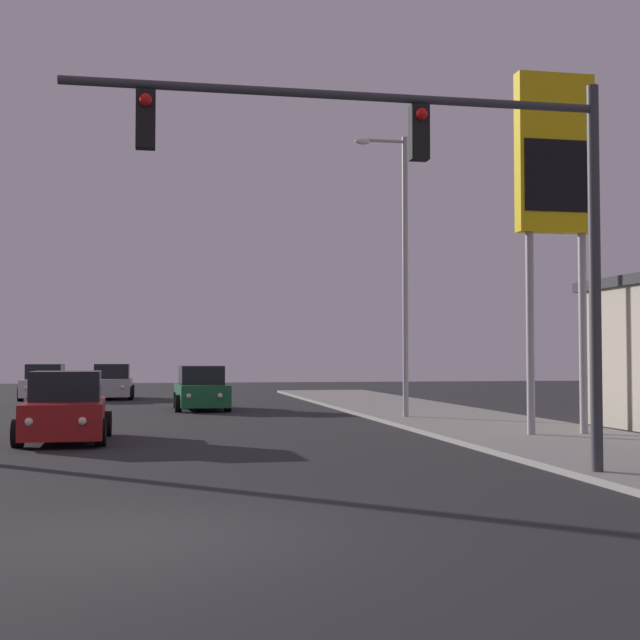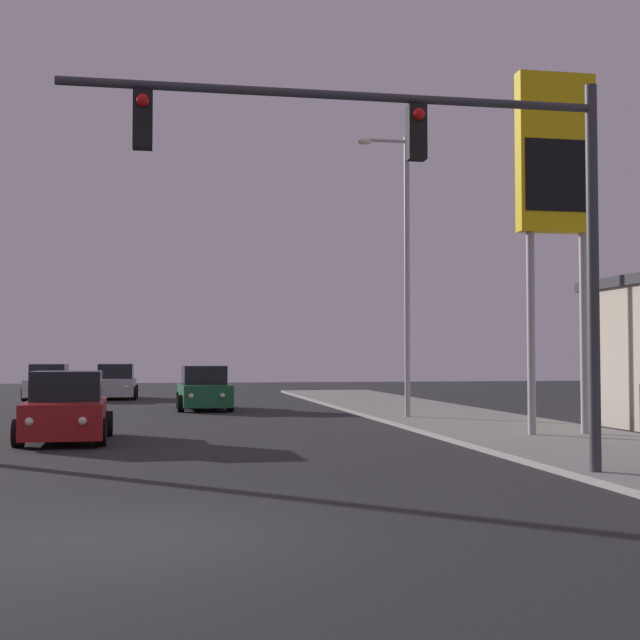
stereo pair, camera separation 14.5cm
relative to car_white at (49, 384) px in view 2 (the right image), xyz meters
name	(u,v)px [view 2 (the right image)]	position (x,y,z in m)	size (l,w,h in m)	color
ground_plane	(136,538)	(4.94, -33.43, -0.76)	(120.00, 120.00, 0.00)	#28282B
sidewalk_right	(549,438)	(14.44, -23.43, -0.70)	(5.00, 60.00, 0.12)	gray
car_white	(49,384)	(0.00, 0.00, 0.00)	(2.04, 4.31, 1.68)	silver
car_green	(204,390)	(6.84, -9.35, 0.00)	(2.04, 4.34, 1.68)	#195933
car_silver	(116,383)	(3.08, 0.26, 0.00)	(2.04, 4.31, 1.68)	#B7B7BC
car_red	(66,409)	(2.98, -21.51, 0.00)	(2.04, 4.34, 1.68)	maroon
traffic_light_mast	(443,186)	(9.71, -29.88, 4.04)	(8.84, 0.36, 6.50)	#38383D
street_lamp	(403,260)	(12.84, -16.17, 4.36)	(1.74, 0.24, 9.00)	#99999E
gas_station_sign	(556,173)	(14.89, -23.04, 5.86)	(2.00, 0.42, 9.00)	#99999E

